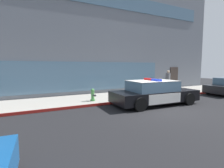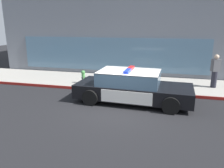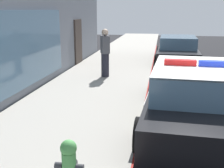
{
  "view_description": "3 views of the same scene",
  "coord_description": "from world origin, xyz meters",
  "px_view_note": "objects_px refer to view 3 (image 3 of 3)",
  "views": [
    {
      "loc": [
        -6.23,
        -6.74,
        2.17
      ],
      "look_at": [
        -1.64,
        2.05,
        1.16
      ],
      "focal_mm": 27.77,
      "sensor_mm": 36.0,
      "label": 1
    },
    {
      "loc": [
        1.77,
        -8.36,
        3.33
      ],
      "look_at": [
        -0.61,
        1.3,
        0.6
      ],
      "focal_mm": 35.19,
      "sensor_mm": 36.0,
      "label": 2
    },
    {
      "loc": [
        -5.9,
        1.55,
        2.51
      ],
      "look_at": [
        -0.14,
        2.54,
        1.02
      ],
      "focal_mm": 46.73,
      "sensor_mm": 36.0,
      "label": 3
    }
  ],
  "objects_px": {
    "car_down_street": "(177,50)",
    "pedestrian_on_sidewalk": "(105,53)",
    "police_cruiser": "(195,96)",
    "fire_hydrant": "(69,166)"
  },
  "relations": [
    {
      "from": "car_down_street",
      "to": "pedestrian_on_sidewalk",
      "type": "relative_size",
      "value": 2.66
    },
    {
      "from": "police_cruiser",
      "to": "car_down_street",
      "type": "distance_m",
      "value": 7.87
    },
    {
      "from": "fire_hydrant",
      "to": "police_cruiser",
      "type": "bearing_deg",
      "value": -32.28
    },
    {
      "from": "car_down_street",
      "to": "fire_hydrant",
      "type": "bearing_deg",
      "value": 171.32
    },
    {
      "from": "police_cruiser",
      "to": "pedestrian_on_sidewalk",
      "type": "relative_size",
      "value": 2.97
    },
    {
      "from": "car_down_street",
      "to": "pedestrian_on_sidewalk",
      "type": "distance_m",
      "value": 4.88
    },
    {
      "from": "police_cruiser",
      "to": "car_down_street",
      "type": "relative_size",
      "value": 1.12
    },
    {
      "from": "fire_hydrant",
      "to": "car_down_street",
      "type": "distance_m",
      "value": 11.02
    },
    {
      "from": "police_cruiser",
      "to": "pedestrian_on_sidewalk",
      "type": "distance_m",
      "value": 4.74
    },
    {
      "from": "fire_hydrant",
      "to": "pedestrian_on_sidewalk",
      "type": "xyz_separation_m",
      "value": [
        6.84,
        0.85,
        0.51
      ]
    }
  ]
}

